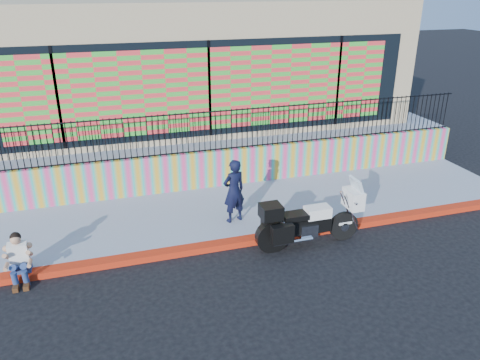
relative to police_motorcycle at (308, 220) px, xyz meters
name	(u,v)px	position (x,y,z in m)	size (l,w,h in m)	color
ground	(253,243)	(-1.18, 0.46, -0.66)	(90.00, 90.00, 0.00)	black
red_curb	(253,240)	(-1.18, 0.46, -0.59)	(16.00, 0.30, 0.15)	#B41A0C
sidewalk	(233,210)	(-1.18, 2.11, -0.59)	(16.00, 3.00, 0.15)	gray
mural_wall	(218,168)	(-1.18, 3.71, 0.04)	(16.00, 0.20, 1.10)	#ED3E80
metal_fence	(217,131)	(-1.18, 3.71, 1.19)	(15.80, 0.04, 1.20)	black
elevated_platform	(186,124)	(-1.18, 8.81, -0.04)	(16.00, 10.00, 1.25)	gray
storefront_building	(183,57)	(-1.18, 8.60, 2.59)	(14.00, 8.06, 4.00)	tan
police_motorcycle	(308,220)	(0.00, 0.00, 0.00)	(2.53, 0.84, 1.58)	black
police_officer	(234,191)	(-1.37, 1.41, 0.31)	(0.60, 0.39, 1.65)	black
seated_man	(19,263)	(-6.26, 0.36, -0.21)	(0.54, 0.71, 1.06)	navy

